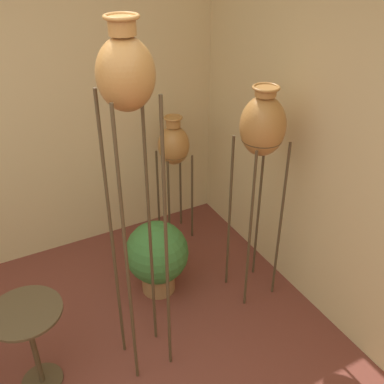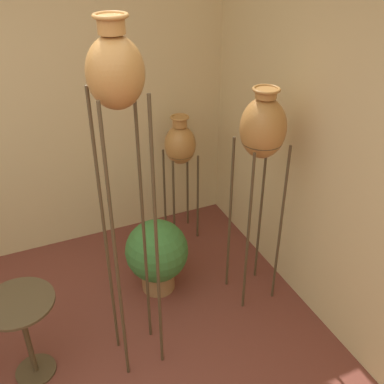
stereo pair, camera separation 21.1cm
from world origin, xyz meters
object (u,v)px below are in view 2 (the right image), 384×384
vase_stand_medium (263,132)px  vase_stand_short (180,146)px  side_table (23,323)px  potted_plant (157,254)px  vase_stand_tall (117,89)px

vase_stand_medium → vase_stand_short: (-0.20, 0.96, -0.48)m
vase_stand_medium → side_table: size_ratio=2.66×
vase_stand_short → side_table: 1.90m
vase_stand_short → side_table: size_ratio=1.88×
vase_stand_short → side_table: (-1.50, -1.07, -0.46)m
potted_plant → vase_stand_short: bearing=53.3°
vase_stand_short → vase_stand_tall: bearing=-124.2°
vase_stand_medium → vase_stand_short: bearing=101.7°
vase_stand_tall → vase_stand_short: 1.75m
vase_stand_medium → vase_stand_short: 1.09m
side_table → potted_plant: side_table is taller
vase_stand_short → potted_plant: 0.97m
vase_stand_medium → potted_plant: vase_stand_medium is taller
vase_stand_short → potted_plant: (-0.47, -0.63, -0.57)m
vase_stand_medium → vase_stand_tall: bearing=-166.9°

